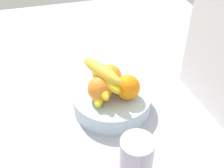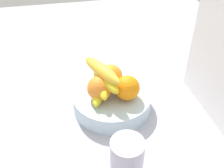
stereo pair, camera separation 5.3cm
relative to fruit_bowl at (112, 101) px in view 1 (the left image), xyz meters
The scene contains 8 objects.
ground_plane 5.66cm from the fruit_bowl, 140.54° to the right, with size 180.00×140.00×3.00cm, color #ABABBC.
fruit_bowl is the anchor object (origin of this frame).
orange_front_left 8.61cm from the fruit_bowl, 57.26° to the left, with size 7.88×7.88×7.88cm, color orange.
orange_front_right 8.07cm from the fruit_bowl, behind, with size 7.88×7.88×7.88cm, color orange.
orange_center 8.18cm from the fruit_bowl, 73.64° to the right, with size 7.88×7.88×7.88cm, color orange.
banana_bunch 8.96cm from the fruit_bowl, 110.19° to the right, with size 18.02×11.33×10.60cm.
cutting_board 34.62cm from the fruit_bowl, 80.17° to the left, with size 28.00×1.80×36.00cm, color white.
thermos_tumbler 29.63cm from the fruit_bowl, ahead, with size 7.93×7.93×16.62cm, color #B7B0C4.
Camera 1 is at (68.47, -16.07, 64.61)cm, focal length 44.57 mm.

